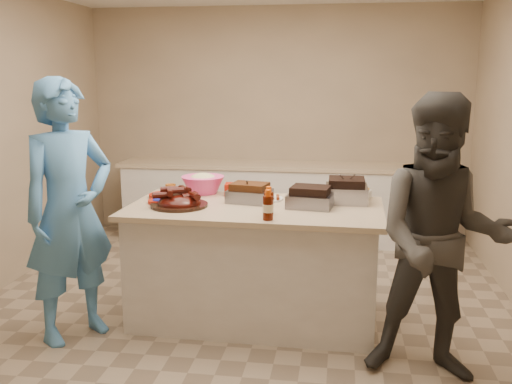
# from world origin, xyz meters

# --- Properties ---
(room) EXTENTS (4.50, 5.00, 2.70)m
(room) POSITION_xyz_m (0.00, 0.00, 0.00)
(room) COLOR tan
(room) RESTS_ON ground
(back_counter) EXTENTS (3.60, 0.64, 0.90)m
(back_counter) POSITION_xyz_m (0.00, 2.20, 0.45)
(back_counter) COLOR silver
(back_counter) RESTS_ON ground
(island) EXTENTS (1.96, 1.07, 0.92)m
(island) POSITION_xyz_m (0.13, -0.08, 0.00)
(island) COLOR silver
(island) RESTS_ON ground
(rib_platter) EXTENTS (0.49, 0.49, 0.18)m
(rib_platter) POSITION_xyz_m (-0.44, -0.18, 0.92)
(rib_platter) COLOR #3E0B06
(rib_platter) RESTS_ON island
(pulled_pork_tray) EXTENTS (0.37, 0.30, 0.10)m
(pulled_pork_tray) POSITION_xyz_m (0.06, 0.05, 0.92)
(pulled_pork_tray) COLOR #47230F
(pulled_pork_tray) RESTS_ON island
(brisket_tray) EXTENTS (0.37, 0.32, 0.10)m
(brisket_tray) POSITION_xyz_m (0.55, -0.05, 0.92)
(brisket_tray) COLOR black
(brisket_tray) RESTS_ON island
(roasting_pan) EXTENTS (0.33, 0.33, 0.13)m
(roasting_pan) POSITION_xyz_m (0.82, 0.17, 0.92)
(roasting_pan) COLOR gray
(roasting_pan) RESTS_ON island
(coleslaw_bowl) EXTENTS (0.37, 0.37, 0.25)m
(coleslaw_bowl) POSITION_xyz_m (-0.38, 0.34, 0.92)
(coleslaw_bowl) COLOR #F14493
(coleslaw_bowl) RESTS_ON island
(sausage_plate) EXTENTS (0.36, 0.36, 0.05)m
(sausage_plate) POSITION_xyz_m (0.17, 0.16, 0.92)
(sausage_plate) COLOR silver
(sausage_plate) RESTS_ON island
(mac_cheese_dish) EXTENTS (0.37, 0.30, 0.09)m
(mac_cheese_dish) POSITION_xyz_m (0.84, 0.30, 0.92)
(mac_cheese_dish) COLOR yellow
(mac_cheese_dish) RESTS_ON island
(bbq_bottle_a) EXTENTS (0.07, 0.07, 0.21)m
(bbq_bottle_a) POSITION_xyz_m (0.28, -0.49, 0.92)
(bbq_bottle_a) COLOR #3F0E02
(bbq_bottle_a) RESTS_ON island
(bbq_bottle_b) EXTENTS (0.07, 0.07, 0.20)m
(bbq_bottle_b) POSITION_xyz_m (0.26, -0.33, 0.92)
(bbq_bottle_b) COLOR #3F0E02
(bbq_bottle_b) RESTS_ON island
(mustard_bottle) EXTENTS (0.05, 0.05, 0.13)m
(mustard_bottle) POSITION_xyz_m (0.02, 0.09, 0.92)
(mustard_bottle) COLOR #FFC800
(mustard_bottle) RESTS_ON island
(sauce_bowl) EXTENTS (0.13, 0.04, 0.13)m
(sauce_bowl) POSITION_xyz_m (0.18, 0.19, 0.92)
(sauce_bowl) COLOR silver
(sauce_bowl) RESTS_ON island
(plate_stack_large) EXTENTS (0.26, 0.26, 0.03)m
(plate_stack_large) POSITION_xyz_m (-0.65, 0.12, 0.92)
(plate_stack_large) COLOR maroon
(plate_stack_large) RESTS_ON island
(plate_stack_small) EXTENTS (0.20, 0.20, 0.03)m
(plate_stack_small) POSITION_xyz_m (-0.62, -0.09, 0.92)
(plate_stack_small) COLOR maroon
(plate_stack_small) RESTS_ON island
(plastic_cup) EXTENTS (0.09, 0.09, 0.09)m
(plastic_cup) POSITION_xyz_m (-0.65, 0.27, 0.92)
(plastic_cup) COLOR #A35819
(plastic_cup) RESTS_ON island
(basket_stack) EXTENTS (0.21, 0.16, 0.10)m
(basket_stack) POSITION_xyz_m (-0.09, 0.30, 0.92)
(basket_stack) COLOR maroon
(basket_stack) RESTS_ON island
(guest_blue) EXTENTS (1.95, 1.66, 0.45)m
(guest_blue) POSITION_xyz_m (-1.14, -0.57, 0.00)
(guest_blue) COLOR #4C8DCC
(guest_blue) RESTS_ON ground
(guest_gray) EXTENTS (1.01, 1.87, 0.68)m
(guest_gray) POSITION_xyz_m (1.40, -0.78, 0.00)
(guest_gray) COLOR #45433E
(guest_gray) RESTS_ON ground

